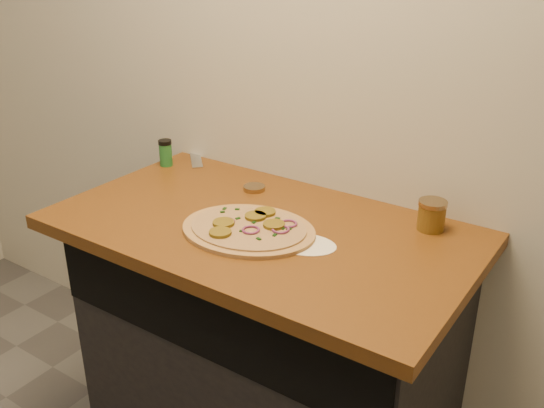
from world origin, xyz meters
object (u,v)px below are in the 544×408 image
Objects in this scene: pizza at (249,229)px; salsa_jar at (432,215)px; spice_shaker at (166,153)px; chefs_knife at (195,151)px.

salsa_jar is at bearing 35.96° from pizza.
pizza is 4.56× the size of spice_shaker.
chefs_knife is at bearing 173.01° from salsa_jar.
chefs_knife is 2.63× the size of salsa_jar.
pizza reaches higher than chefs_knife.
chefs_knife is 0.97m from salsa_jar.
pizza is at bearing -36.66° from chefs_knife.
salsa_jar is at bearing -6.99° from chefs_knife.
chefs_knife is 2.42× the size of spice_shaker.
spice_shaker reaches higher than pizza.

